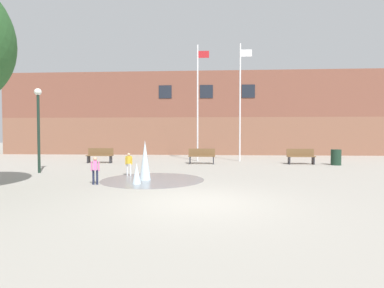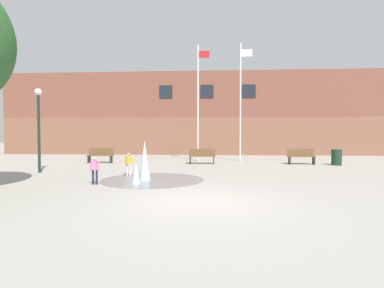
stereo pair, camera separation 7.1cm
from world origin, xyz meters
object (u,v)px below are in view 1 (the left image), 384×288
at_px(park_bench_under_right_flagpole, 202,156).
at_px(park_bench_near_trashcan, 301,156).
at_px(child_in_fountain, 129,162).
at_px(trash_can, 336,157).
at_px(flagpole_right, 240,99).
at_px(flagpole_left, 198,100).
at_px(park_bench_under_left_flagpole, 100,155).
at_px(lamp_post_left_lane, 38,118).
at_px(child_running, 95,168).

relative_size(park_bench_under_right_flagpole, park_bench_near_trashcan, 1.00).
xyz_separation_m(child_in_fountain, trash_can, (10.74, 5.05, -0.13)).
xyz_separation_m(park_bench_under_right_flagpole, flagpole_right, (2.48, 1.85, 3.60)).
bearing_deg(flagpole_left, trash_can, -14.83).
bearing_deg(flagpole_right, trash_can, -22.02).
bearing_deg(park_bench_under_left_flagpole, child_in_fountain, -58.89).
relative_size(child_in_fountain, trash_can, 1.10).
xyz_separation_m(flagpole_right, trash_can, (5.27, -2.13, -3.63)).
distance_m(park_bench_under_right_flagpole, lamp_post_left_lane, 8.95).
height_order(child_in_fountain, trash_can, child_in_fountain).
bearing_deg(park_bench_near_trashcan, park_bench_under_left_flagpole, 179.69).
relative_size(park_bench_near_trashcan, flagpole_left, 0.21).
xyz_separation_m(park_bench_near_trashcan, trash_can, (1.87, -0.41, -0.03)).
distance_m(flagpole_left, flagpole_right, 2.78).
bearing_deg(park_bench_under_left_flagpole, trash_can, -1.93).
bearing_deg(flagpole_left, child_in_fountain, -110.53).
relative_size(lamp_post_left_lane, trash_can, 4.32).
distance_m(park_bench_under_left_flagpole, park_bench_near_trashcan, 12.20).
relative_size(park_bench_under_left_flagpole, park_bench_near_trashcan, 1.00).
distance_m(park_bench_near_trashcan, trash_can, 1.91).
relative_size(park_bench_under_left_flagpole, child_in_fountain, 1.62).
height_order(child_in_fountain, flagpole_left, flagpole_left).
bearing_deg(lamp_post_left_lane, child_running, -37.96).
bearing_deg(lamp_post_left_lane, flagpole_left, 42.38).
xyz_separation_m(flagpole_right, lamp_post_left_lane, (-9.87, -6.47, -1.54)).
relative_size(flagpole_left, lamp_post_left_lane, 1.96).
distance_m(lamp_post_left_lane, trash_can, 15.89).
xyz_separation_m(park_bench_near_trashcan, child_running, (-9.45, -7.72, 0.10)).
bearing_deg(flagpole_right, park_bench_near_trashcan, -26.87).
height_order(park_bench_under_left_flagpole, trash_can, park_bench_under_left_flagpole).
relative_size(park_bench_under_left_flagpole, trash_can, 1.78).
height_order(park_bench_near_trashcan, flagpole_left, flagpole_left).
bearing_deg(flagpole_right, child_in_fountain, -127.29).
xyz_separation_m(park_bench_under_left_flagpole, park_bench_near_trashcan, (12.20, -0.07, 0.00)).
bearing_deg(child_running, park_bench_near_trashcan, -68.54).
distance_m(park_bench_under_left_flagpole, lamp_post_left_lane, 5.34).
distance_m(child_running, lamp_post_left_lane, 5.22).
relative_size(park_bench_under_right_flagpole, trash_can, 1.78).
height_order(lamp_post_left_lane, trash_can, lamp_post_left_lane).
bearing_deg(flagpole_right, park_bench_under_right_flagpole, -143.25).
distance_m(park_bench_under_right_flagpole, park_bench_near_trashcan, 5.88).
bearing_deg(flagpole_left, lamp_post_left_lane, -137.62).
xyz_separation_m(park_bench_under_left_flagpole, lamp_post_left_lane, (-1.07, -4.81, 2.06)).
distance_m(flagpole_right, lamp_post_left_lane, 11.90).
height_order(park_bench_under_left_flagpole, flagpole_left, flagpole_left).
relative_size(park_bench_near_trashcan, flagpole_right, 0.21).
bearing_deg(park_bench_under_right_flagpole, park_bench_near_trashcan, 1.28).
xyz_separation_m(park_bench_under_left_flagpole, child_in_fountain, (3.33, -5.52, 0.10)).
distance_m(park_bench_under_left_flagpole, flagpole_left, 7.20).
height_order(flagpole_right, trash_can, flagpole_right).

